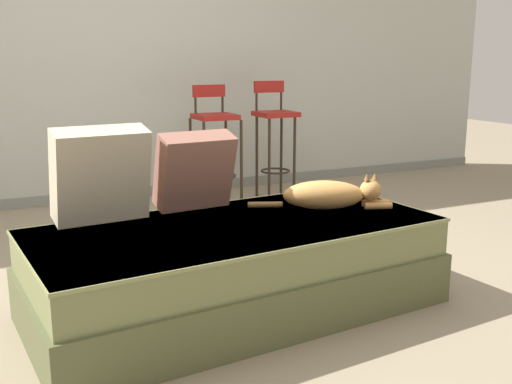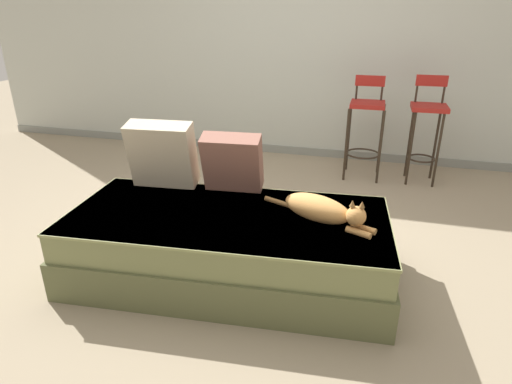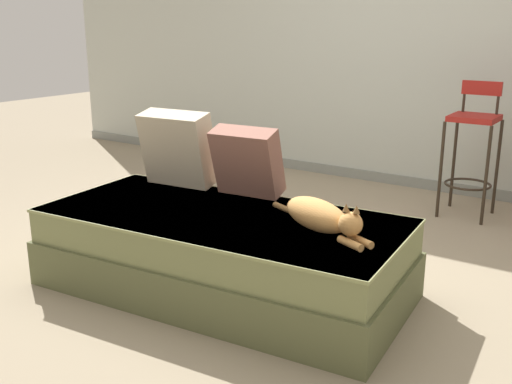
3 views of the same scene
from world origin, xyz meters
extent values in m
plane|color=gray|center=(0.00, 0.00, 0.00)|extent=(16.00, 16.00, 0.00)
cube|color=#B7BCB2|center=(0.00, 2.25, 1.30)|extent=(8.00, 0.10, 2.60)
cube|color=gray|center=(0.00, 2.20, 0.04)|extent=(8.00, 0.02, 0.09)
cube|color=brown|center=(0.00, -0.40, 0.12)|extent=(2.00, 1.07, 0.25)
cube|color=olive|center=(0.00, -0.40, 0.34)|extent=(1.96, 1.03, 0.19)
cube|color=#868C57|center=(0.00, -0.40, 0.42)|extent=(1.97, 1.04, 0.02)
cube|color=beige|center=(-0.56, -0.09, 0.66)|extent=(0.46, 0.28, 0.46)
cube|color=#936051|center=(-0.08, -0.05, 0.63)|extent=(0.40, 0.27, 0.41)
ellipsoid|color=tan|center=(0.52, -0.33, 0.51)|extent=(0.45, 0.32, 0.15)
sphere|color=tan|center=(0.75, -0.43, 0.53)|extent=(0.11, 0.11, 0.11)
cone|color=brown|center=(0.72, -0.43, 0.60)|extent=(0.03, 0.03, 0.04)
cone|color=brown|center=(0.77, -0.43, 0.60)|extent=(0.03, 0.03, 0.04)
cylinder|color=tan|center=(0.77, -0.47, 0.45)|extent=(0.14, 0.09, 0.04)
cylinder|color=tan|center=(0.79, -0.41, 0.45)|extent=(0.14, 0.09, 0.04)
cylinder|color=brown|center=(0.26, -0.19, 0.45)|extent=(0.18, 0.10, 0.03)
cylinder|color=#2D2319|center=(0.56, 1.50, 0.36)|extent=(0.02, 0.02, 0.71)
cylinder|color=#2D2319|center=(0.88, 1.50, 0.36)|extent=(0.02, 0.02, 0.71)
cylinder|color=#2D2319|center=(0.56, 1.82, 0.36)|extent=(0.02, 0.02, 0.71)
cylinder|color=#2D2319|center=(0.88, 1.82, 0.36)|extent=(0.02, 0.02, 0.71)
torus|color=#2D2319|center=(0.72, 1.66, 0.24)|extent=(0.34, 0.34, 0.02)
cube|color=maroon|center=(0.72, 1.66, 0.73)|extent=(0.32, 0.32, 0.04)
cylinder|color=#2D2319|center=(0.60, 1.79, 0.82)|extent=(0.02, 0.02, 0.22)
cylinder|color=#2D2319|center=(0.84, 1.79, 0.82)|extent=(0.02, 0.02, 0.22)
cube|color=maroon|center=(0.72, 1.79, 0.93)|extent=(0.28, 0.03, 0.10)
cylinder|color=#2D2319|center=(1.15, 1.54, 0.36)|extent=(0.02, 0.02, 0.71)
cylinder|color=#2D2319|center=(1.39, 1.54, 0.36)|extent=(0.02, 0.02, 0.71)
cylinder|color=#2D2319|center=(1.15, 1.78, 0.36)|extent=(0.02, 0.02, 0.71)
cylinder|color=#2D2319|center=(1.39, 1.78, 0.36)|extent=(0.02, 0.02, 0.71)
torus|color=#2D2319|center=(1.27, 1.66, 0.24)|extent=(0.26, 0.26, 0.02)
cube|color=maroon|center=(1.27, 1.66, 0.73)|extent=(0.32, 0.32, 0.04)
cylinder|color=#2D2319|center=(1.15, 1.79, 0.83)|extent=(0.02, 0.02, 0.24)
cylinder|color=#2D2319|center=(1.39, 1.79, 0.83)|extent=(0.02, 0.02, 0.24)
cube|color=maroon|center=(1.27, 1.79, 0.96)|extent=(0.28, 0.03, 0.10)
camera|label=1|loc=(-1.09, -2.89, 1.19)|focal=42.00mm
camera|label=2|loc=(0.78, -2.57, 1.54)|focal=30.00mm
camera|label=3|loc=(1.81, -2.75, 1.40)|focal=42.00mm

